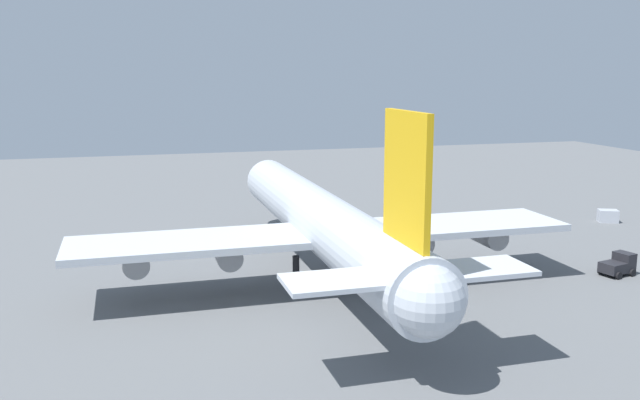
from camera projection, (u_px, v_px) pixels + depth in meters
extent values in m
plane|color=slate|center=(320.00, 279.00, 73.41)|extent=(239.08, 239.08, 0.00)
cylinder|color=silver|center=(320.00, 220.00, 72.19)|extent=(54.23, 6.06, 6.06)
sphere|color=silver|center=(268.00, 181.00, 97.80)|extent=(5.94, 5.94, 5.94)
sphere|color=silver|center=(429.00, 301.00, 46.57)|extent=(5.15, 5.15, 5.15)
cube|color=yellow|center=(406.00, 178.00, 49.21)|extent=(7.59, 0.50, 9.70)
cube|color=silver|center=(470.00, 270.00, 50.79)|extent=(4.88, 9.09, 0.36)
cube|color=silver|center=(347.00, 280.00, 48.17)|extent=(4.88, 9.09, 0.36)
cube|color=silver|center=(449.00, 225.00, 73.53)|extent=(9.22, 23.97, 0.70)
cube|color=silver|center=(191.00, 243.00, 66.06)|extent=(9.22, 23.97, 0.70)
cylinder|color=gray|center=(415.00, 240.00, 73.80)|extent=(4.85, 2.55, 2.55)
cylinder|color=gray|center=(488.00, 235.00, 76.20)|extent=(4.85, 2.55, 2.55)
cylinder|color=gray|center=(227.00, 254.00, 68.28)|extent=(4.85, 2.55, 2.55)
cylinder|color=gray|center=(136.00, 260.00, 65.88)|extent=(4.85, 2.55, 2.55)
cylinder|color=black|center=(284.00, 228.00, 89.47)|extent=(0.70, 0.70, 3.53)
cylinder|color=black|center=(358.00, 268.00, 71.42)|extent=(0.70, 0.70, 3.53)
cylinder|color=black|center=(296.00, 273.00, 69.62)|extent=(0.70, 0.70, 3.53)
cube|color=#232328|center=(624.00, 261.00, 75.04)|extent=(2.43, 1.92, 2.02)
cube|color=#232328|center=(613.00, 268.00, 74.23)|extent=(2.62, 2.71, 1.12)
cylinder|color=black|center=(633.00, 273.00, 74.24)|extent=(0.46, 0.85, 0.81)
cylinder|color=black|center=(614.00, 268.00, 76.24)|extent=(0.46, 0.85, 0.81)
cylinder|color=black|center=(619.00, 276.00, 73.13)|extent=(0.46, 0.85, 0.81)
cylinder|color=black|center=(600.00, 270.00, 75.12)|extent=(0.46, 0.85, 0.81)
cube|color=#4C8C4C|center=(398.00, 200.00, 111.92)|extent=(2.64, 2.63, 1.54)
cube|color=#4C8C4C|center=(410.00, 203.00, 110.92)|extent=(3.48, 3.50, 1.10)
cylinder|color=black|center=(400.00, 204.00, 113.03)|extent=(0.79, 0.80, 0.85)
cylinder|color=black|center=(395.00, 206.00, 111.07)|extent=(0.79, 0.80, 0.85)
cylinder|color=black|center=(416.00, 205.00, 111.74)|extent=(0.79, 0.80, 0.85)
cylinder|color=black|center=(411.00, 208.00, 109.77)|extent=(0.79, 0.80, 0.85)
cube|color=#B7BCC6|center=(608.00, 216.00, 100.97)|extent=(2.88, 3.28, 1.85)
cone|color=orange|center=(295.00, 222.00, 99.82)|extent=(0.39, 0.39, 0.56)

